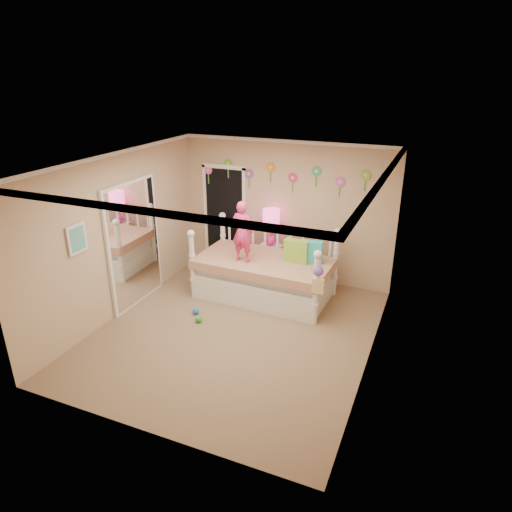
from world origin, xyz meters
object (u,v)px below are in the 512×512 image
at_px(daybed, 264,263).
at_px(nightstand, 271,262).
at_px(table_lamp, 271,222).
at_px(child, 242,231).

distance_m(daybed, nightstand, 0.79).
height_order(nightstand, table_lamp, table_lamp).
bearing_deg(nightstand, daybed, -75.00).
xyz_separation_m(nightstand, table_lamp, (0.00, 0.00, 0.80)).
bearing_deg(child, table_lamp, -96.98).
xyz_separation_m(daybed, nightstand, (-0.16, 0.72, -0.30)).
xyz_separation_m(daybed, child, (-0.31, -0.21, 0.60)).
height_order(child, table_lamp, child).
xyz_separation_m(child, nightstand, (0.16, 0.93, -0.89)).
bearing_deg(nightstand, table_lamp, 0.00).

